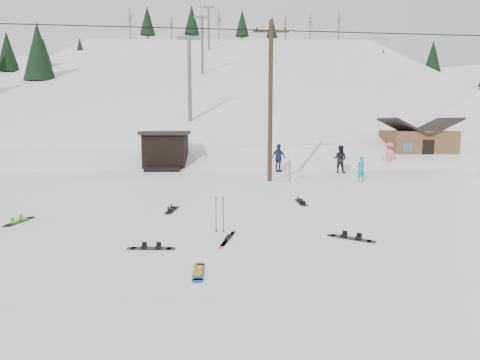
{
  "coord_description": "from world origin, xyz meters",
  "views": [
    {
      "loc": [
        -0.35,
        -10.57,
        3.37
      ],
      "look_at": [
        0.02,
        4.04,
        1.4
      ],
      "focal_mm": 32.0,
      "sensor_mm": 36.0,
      "label": 1
    }
  ],
  "objects_px": {
    "hero_snowboard": "(199,272)",
    "hero_skis": "(228,239)",
    "cabin": "(417,146)",
    "utility_pole": "(270,99)"
  },
  "relations": [
    {
      "from": "utility_pole",
      "to": "hero_skis",
      "type": "bearing_deg",
      "value": -100.86
    },
    {
      "from": "cabin",
      "to": "hero_skis",
      "type": "bearing_deg",
      "value": -124.39
    },
    {
      "from": "hero_snowboard",
      "to": "hero_skis",
      "type": "bearing_deg",
      "value": -14.94
    },
    {
      "from": "hero_snowboard",
      "to": "hero_skis",
      "type": "height_order",
      "value": "hero_skis"
    },
    {
      "from": "cabin",
      "to": "hero_skis",
      "type": "distance_m",
      "value": 27.31
    },
    {
      "from": "hero_snowboard",
      "to": "utility_pole",
      "type": "bearing_deg",
      "value": -12.91
    },
    {
      "from": "utility_pole",
      "to": "cabin",
      "type": "xyz_separation_m",
      "value": [
        13.0,
        10.0,
        -3.2
      ]
    },
    {
      "from": "utility_pole",
      "to": "hero_skis",
      "type": "distance_m",
      "value": 13.56
    },
    {
      "from": "utility_pole",
      "to": "hero_snowboard",
      "type": "relative_size",
      "value": 6.93
    },
    {
      "from": "cabin",
      "to": "hero_snowboard",
      "type": "height_order",
      "value": "cabin"
    }
  ]
}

